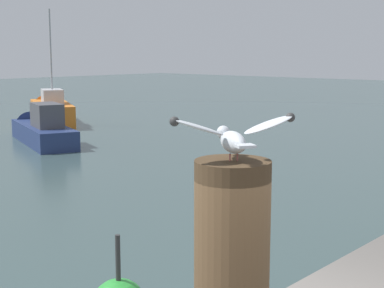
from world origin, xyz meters
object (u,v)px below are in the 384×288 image
at_px(seagull, 233,135).
at_px(boat_navy, 40,129).
at_px(boat_orange, 50,111).
at_px(mooring_post, 232,272).

bearing_deg(seagull, boat_navy, 59.25).
xyz_separation_m(seagull, boat_orange, (12.73, 19.96, -2.16)).
distance_m(boat_orange, boat_navy, 5.40).
bearing_deg(boat_orange, mooring_post, -122.53).
xyz_separation_m(mooring_post, boat_orange, (12.73, 19.96, -1.51)).
bearing_deg(mooring_post, boat_orange, 57.47).
bearing_deg(boat_navy, seagull, -120.75).
bearing_deg(seagull, boat_orange, 57.47).
bearing_deg(boat_orange, seagull, -122.53).
relative_size(seagull, boat_navy, 0.10).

